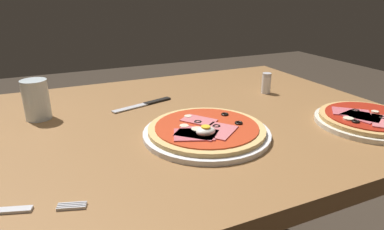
% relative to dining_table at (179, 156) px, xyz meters
% --- Properties ---
extents(dining_table, '(1.19, 0.87, 0.75)m').
position_rel_dining_table_xyz_m(dining_table, '(0.00, 0.00, 0.00)').
color(dining_table, olive).
rests_on(dining_table, ground).
extents(pizza_foreground, '(0.30, 0.30, 0.05)m').
position_rel_dining_table_xyz_m(pizza_foreground, '(0.02, -0.14, 0.13)').
color(pizza_foreground, white).
rests_on(pizza_foreground, dining_table).
extents(pizza_across_left, '(0.26, 0.26, 0.03)m').
position_rel_dining_table_xyz_m(pizza_across_left, '(0.42, -0.24, 0.13)').
color(pizza_across_left, silver).
rests_on(pizza_across_left, dining_table).
extents(water_glass_near, '(0.07, 0.07, 0.11)m').
position_rel_dining_table_xyz_m(water_glass_near, '(-0.34, 0.15, 0.16)').
color(water_glass_near, silver).
rests_on(water_glass_near, dining_table).
extents(fork, '(0.15, 0.06, 0.00)m').
position_rel_dining_table_xyz_m(fork, '(-0.37, -0.27, 0.12)').
color(fork, silver).
rests_on(fork, dining_table).
extents(knife, '(0.19, 0.07, 0.01)m').
position_rel_dining_table_xyz_m(knife, '(-0.04, 0.14, 0.12)').
color(knife, silver).
rests_on(knife, dining_table).
extents(salt_shaker, '(0.03, 0.03, 0.07)m').
position_rel_dining_table_xyz_m(salt_shaker, '(0.35, 0.09, 0.15)').
color(salt_shaker, white).
rests_on(salt_shaker, dining_table).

